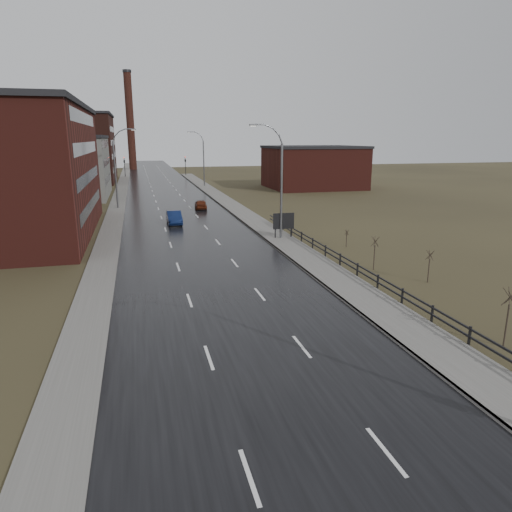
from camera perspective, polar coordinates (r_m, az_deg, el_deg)
road at (r=68.29m, az=-10.18°, el=5.90°), size 14.00×300.00×0.06m
sidewalk_right at (r=45.60m, az=3.25°, el=1.94°), size 3.20×180.00×0.18m
curb_right at (r=45.17m, az=1.41°, el=1.84°), size 0.16×180.00×0.18m
sidewalk_left at (r=68.18m, az=-17.09°, el=5.49°), size 2.40×260.00×0.12m
warehouse_mid at (r=86.48m, az=-23.49°, el=10.20°), size 16.32×20.40×10.50m
warehouse_far at (r=116.78m, az=-23.92°, el=12.21°), size 26.52×24.48×15.50m
building_right at (r=96.28m, az=7.18°, el=10.99°), size 18.36×16.32×8.50m
smokestack at (r=157.47m, az=-15.46°, el=16.02°), size 2.70×2.70×30.70m
streetlight_right_mid at (r=45.63m, az=2.85°, el=9.27°), size 3.36×0.28×11.35m
streetlight_left at (r=69.55m, az=-16.97°, el=10.47°), size 3.36×0.28×11.35m
streetlight_right_far at (r=98.40m, az=-6.74°, el=12.00°), size 3.36×0.28×11.35m
guardrail at (r=31.32m, az=15.60°, el=-3.29°), size 0.10×53.05×1.10m
shrub_c at (r=25.46m, az=28.94°, el=-6.62°), size 0.71×0.75×3.03m
shrub_d at (r=34.52m, az=20.82°, el=-1.13°), size 0.56×0.59×2.36m
shrub_e at (r=36.57m, az=14.60°, el=0.45°), size 0.62×0.66×2.65m
shrub_f at (r=43.86m, az=11.25°, el=2.23°), size 0.40×0.42×1.66m
billboard at (r=46.43m, az=3.46°, el=4.30°), size 2.22×0.17×2.68m
traffic_light_left at (r=127.52m, az=-16.16°, el=11.53°), size 0.58×2.73×5.30m
traffic_light_right at (r=128.15m, az=-8.85°, el=11.93°), size 0.58×2.73×5.30m
car_near at (r=55.37m, az=-10.19°, el=4.70°), size 1.66×4.69×1.54m
car_far at (r=66.78m, az=-6.92°, el=6.40°), size 1.94×4.18×1.39m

